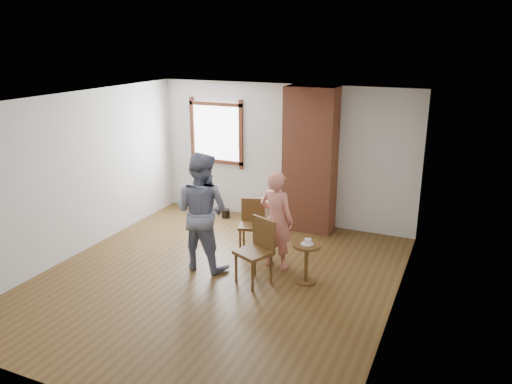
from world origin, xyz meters
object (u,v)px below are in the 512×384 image
at_px(person_pink, 276,220).
at_px(stoneware_crock, 264,213).
at_px(side_table, 306,257).
at_px(man, 201,211).
at_px(dining_chair_left, 252,222).
at_px(dining_chair_right, 258,247).

bearing_deg(person_pink, stoneware_crock, -51.38).
relative_size(side_table, man, 0.33).
xyz_separation_m(side_table, man, (-1.62, -0.14, 0.50)).
bearing_deg(dining_chair_left, side_table, -48.29).
distance_m(dining_chair_left, man, 1.12).
xyz_separation_m(dining_chair_left, dining_chair_right, (0.56, -1.06, 0.06)).
bearing_deg(dining_chair_right, dining_chair_left, 142.25).
distance_m(dining_chair_left, person_pink, 0.85).
height_order(dining_chair_left, dining_chair_right, dining_chair_right).
distance_m(stoneware_crock, dining_chair_right, 2.28).
xyz_separation_m(dining_chair_right, side_table, (0.65, 0.25, -0.13)).
relative_size(dining_chair_right, side_table, 1.57).
bearing_deg(stoneware_crock, side_table, -52.05).
xyz_separation_m(stoneware_crock, person_pink, (0.87, -1.56, 0.52)).
xyz_separation_m(side_table, person_pink, (-0.59, 0.31, 0.36)).
relative_size(stoneware_crock, dining_chair_left, 0.59).
distance_m(side_table, man, 1.70).
relative_size(dining_chair_right, person_pink, 0.62).
relative_size(stoneware_crock, side_table, 0.83).
xyz_separation_m(dining_chair_left, man, (-0.40, -0.95, 0.43)).
distance_m(stoneware_crock, person_pink, 1.86).
distance_m(dining_chair_right, person_pink, 0.61).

